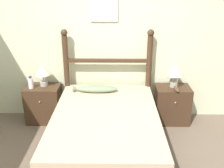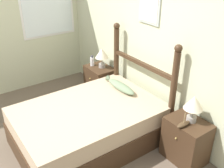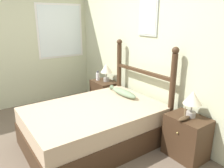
# 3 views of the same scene
# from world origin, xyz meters

# --- Properties ---
(ground_plane) EXTENTS (16.00, 16.00, 0.00)m
(ground_plane) POSITION_xyz_m (0.00, 0.00, 0.00)
(ground_plane) COLOR brown
(wall_back) EXTENTS (6.40, 0.08, 2.55)m
(wall_back) POSITION_xyz_m (-0.00, 1.73, 1.28)
(wall_back) COLOR beige
(wall_back) RESTS_ON ground_plane
(bed) EXTENTS (1.34, 1.93, 0.56)m
(bed) POSITION_xyz_m (0.04, 0.65, 0.28)
(bed) COLOR #3D2819
(bed) RESTS_ON ground_plane
(headboard) EXTENTS (1.35, 0.10, 1.44)m
(headboard) POSITION_xyz_m (0.04, 1.57, 0.77)
(headboard) COLOR #3D2819
(headboard) RESTS_ON ground_plane
(nightstand_left) EXTENTS (0.52, 0.41, 0.58)m
(nightstand_left) POSITION_xyz_m (-0.96, 1.48, 0.29)
(nightstand_left) COLOR #3D2819
(nightstand_left) RESTS_ON ground_plane
(nightstand_right) EXTENTS (0.52, 0.41, 0.58)m
(nightstand_right) POSITION_xyz_m (1.04, 1.48, 0.29)
(nightstand_right) COLOR #3D2819
(nightstand_right) RESTS_ON ground_plane
(table_lamp_left) EXTENTS (0.23, 0.23, 0.35)m
(table_lamp_left) POSITION_xyz_m (-0.94, 1.52, 0.82)
(table_lamp_left) COLOR gray
(table_lamp_left) RESTS_ON nightstand_left
(table_lamp_right) EXTENTS (0.23, 0.23, 0.35)m
(table_lamp_right) POSITION_xyz_m (1.05, 1.51, 0.82)
(table_lamp_right) COLOR gray
(table_lamp_right) RESTS_ON nightstand_right
(bottle) EXTENTS (0.07, 0.07, 0.20)m
(bottle) POSITION_xyz_m (-1.11, 1.42, 0.67)
(bottle) COLOR white
(bottle) RESTS_ON nightstand_left
(model_boat) EXTENTS (0.07, 0.21, 0.18)m
(model_boat) POSITION_xyz_m (1.06, 1.36, 0.60)
(model_boat) COLOR #4C3823
(model_boat) RESTS_ON nightstand_right
(fish_pillow) EXTENTS (0.65, 0.16, 0.10)m
(fish_pillow) POSITION_xyz_m (-0.12, 1.31, 0.62)
(fish_pillow) COLOR gray
(fish_pillow) RESTS_ON bed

